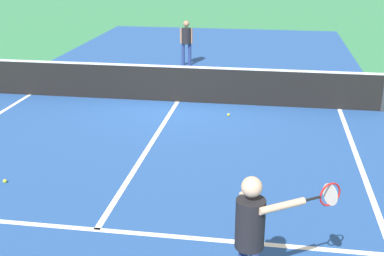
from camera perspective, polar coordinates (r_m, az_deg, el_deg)
name	(u,v)px	position (r m, az deg, el deg)	size (l,w,h in m)	color
ground_plane	(178,102)	(13.32, -1.63, 2.97)	(60.00, 60.00, 0.00)	#337F51
court_surface_inbounds	(178,102)	(13.32, -1.63, 2.97)	(10.62, 24.40, 0.00)	#234C93
line_service_near	(97,230)	(7.63, -10.65, -11.13)	(8.22, 0.10, 0.01)	white
line_center_service	(149,147)	(10.37, -4.87, -2.15)	(0.10, 6.40, 0.01)	white
net	(177,83)	(13.18, -1.65, 5.02)	(10.35, 0.09, 1.07)	#33383D
player_near	(252,229)	(5.60, 6.78, -11.19)	(1.13, 0.64, 1.64)	navy
player_far	(186,39)	(17.19, -0.64, 9.98)	(0.42, 0.32, 1.50)	navy
tennis_ball_mid_court	(5,181)	(9.41, -20.23, -5.60)	(0.07, 0.07, 0.07)	#CCE033
tennis_ball_near_net	(228,115)	(12.22, 4.11, 1.49)	(0.07, 0.07, 0.07)	#CCE033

